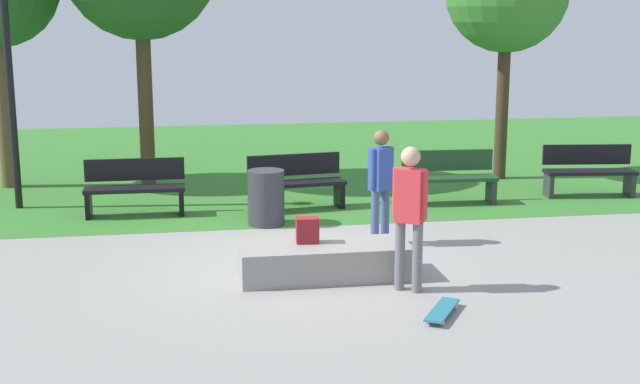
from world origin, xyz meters
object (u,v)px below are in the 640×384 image
Objects in this scene: concrete_ledge at (325,261)px; park_bench_far_left at (135,186)px; backpack_on_ledge at (307,230)px; skater_watching at (381,179)px; lamp_post at (7,38)px; skater_performing_trick at (410,207)px; park_bench_center_lawn at (296,181)px; skateboard_by_ledge at (442,310)px; park_bench_near_path at (449,176)px; trash_bin at (266,198)px; park_bench_far_right at (589,170)px.

concrete_ledge is 4.53m from park_bench_far_left.
backpack_on_ledge reaches higher than concrete_ledge.
skater_watching is 0.35× the size of lamp_post.
skater_performing_trick reaches higher than park_bench_center_lawn.
skater_performing_trick is 0.37× the size of lamp_post.
backpack_on_ledge reaches higher than skateboard_by_ledge.
skater_performing_trick is at bearing 98.88° from skateboard_by_ledge.
park_bench_near_path reaches higher than trash_bin.
concrete_ledge is 1.88m from skateboard_by_ledge.
trash_bin is at bearing -121.27° from park_bench_center_lawn.
park_bench_near_path is (2.65, -0.01, 0.00)m from park_bench_center_lawn.
park_bench_near_path is at bearing -176.29° from park_bench_far_right.
park_bench_near_path is (1.94, 4.47, -0.53)m from skater_performing_trick.
concrete_ledge is 1.37m from skater_performing_trick.
park_bench_far_right is (5.31, 0.16, 0.00)m from park_bench_center_lawn.
trash_bin is at bearing 98.88° from concrete_ledge.
skateboard_by_ledge is at bearing -56.90° from concrete_ledge.
park_bench_near_path is at bearing 16.95° from trash_bin.
park_bench_far_left is 3.18m from lamp_post.
concrete_ledge is 1.30× the size of park_bench_near_path.
backpack_on_ledge is at bearing -129.56° from park_bench_near_path.
lamp_post is (-4.44, 4.64, 2.62)m from concrete_ledge.
backpack_on_ledge is 2.68m from trash_bin.
backpack_on_ledge is 0.19× the size of skater_watching.
park_bench_center_lawn is 5.24m from lamp_post.
skater_performing_trick reaches higher than park_bench_far_left.
lamp_post is at bearing 169.77° from park_bench_center_lawn.
skater_performing_trick reaches higher than park_bench_far_right.
skater_performing_trick is 1.05× the size of park_bench_center_lawn.
skater_watching is 1.03× the size of park_bench_far_left.
lamp_post is 5.48× the size of trash_bin.
trash_bin reaches higher than concrete_ledge.
park_bench_near_path is at bearing 53.35° from concrete_ledge.
lamp_post is at bearing 155.34° from trash_bin.
park_bench_far_right is 7.95m from park_bench_far_left.
skater_watching is at bearing 85.92° from skater_performing_trick.
park_bench_near_path reaches higher than concrete_ledge.
park_bench_near_path is (2.82, 3.80, 0.27)m from concrete_ledge.
park_bench_far_left is (-3.49, 5.36, 0.42)m from skateboard_by_ledge.
skater_performing_trick is 2.06m from skater_watching.
backpack_on_ledge is 0.20× the size of park_bench_far_left.
park_bench_far_right is 1.91× the size of trash_bin.
park_bench_center_lawn is (0.37, 3.67, -0.10)m from backpack_on_ledge.
skater_watching is at bearing 89.87° from skateboard_by_ledge.
park_bench_far_right reaches higher than skateboard_by_ledge.
skater_performing_trick is 1.08× the size of park_bench_far_left.
park_bench_far_right is at bearing 3.71° from park_bench_near_path.
park_bench_far_left is (-3.50, 2.41, -0.47)m from skater_watching.
lamp_post is at bearing 173.39° from park_bench_near_path.
concrete_ledge is at bearing 123.10° from skateboard_by_ledge.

